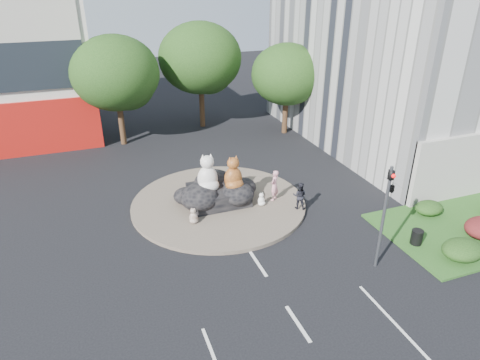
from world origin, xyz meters
The scene contains 18 objects.
ground centered at (0.00, 0.00, 0.00)m, with size 120.00×120.00×0.00m, color black.
roundabout_island centered at (0.00, 10.00, 0.10)m, with size 10.00×10.00×0.20m, color brown.
rock_plinth centered at (0.00, 10.00, 0.65)m, with size 3.20×2.60×0.90m, color black, non-canonical shape.
grass_verge centered at (12.00, 3.00, 0.06)m, with size 10.00×6.00×0.12m, color #21521B.
tree_left centered at (-3.93, 22.06, 5.25)m, with size 6.46×6.46×8.27m.
tree_mid centered at (3.07, 24.06, 5.56)m, with size 6.84×6.84×8.76m.
tree_right centered at (9.07, 20.06, 4.63)m, with size 5.70×5.70×7.30m.
hedge_near_green centered at (9.00, 1.00, 0.57)m, with size 2.00×1.60×0.90m, color #183611.
hedge_back_green centered at (10.50, 4.80, 0.48)m, with size 1.60×1.28×0.72m, color #183611.
traffic_light centered at (5.10, 2.00, 3.62)m, with size 0.44×1.24×5.00m.
street_lamp centered at (12.82, 8.00, 4.55)m, with size 2.34×0.22×8.06m.
cat_white centered at (-0.63, 9.92, 2.20)m, with size 1.32×1.14×2.20m, color silver, non-canonical shape.
cat_tabby centered at (0.77, 9.61, 2.10)m, with size 1.20×1.04×1.99m, color #B45825, non-canonical shape.
kitten_calico centered at (-1.94, 8.26, 0.65)m, with size 0.53×0.46×0.89m, color silver, non-canonical shape.
kitten_white centered at (2.16, 8.79, 0.60)m, with size 0.48×0.41×0.79m, color white, non-canonical shape.
pedestrian_pink centered at (3.11, 9.12, 1.12)m, with size 0.67×0.44×1.84m, color pink.
pedestrian_dark centered at (4.00, 7.70, 0.99)m, with size 0.77×0.60×1.58m, color black.
litter_bin centered at (7.85, 2.68, 0.49)m, with size 0.57×0.57×0.75m, color black.
Camera 1 is at (-6.36, -10.81, 12.11)m, focal length 32.00 mm.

